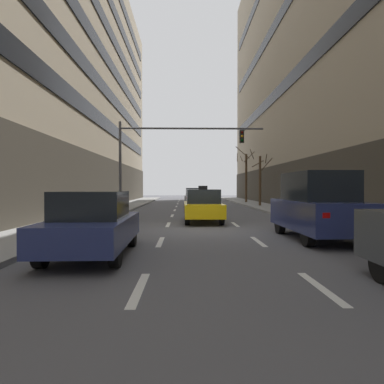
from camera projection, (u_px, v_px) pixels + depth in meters
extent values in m
plane|color=#515156|center=(204.00, 230.00, 13.83)|extent=(120.00, 120.00, 0.00)
cube|color=gray|center=(53.00, 229.00, 13.71)|extent=(2.80, 80.00, 0.14)
cube|color=gray|center=(353.00, 228.00, 13.96)|extent=(2.80, 80.00, 0.14)
cube|color=black|center=(18.00, 53.00, 13.59)|extent=(0.08, 76.00, 1.10)
cube|color=silver|center=(139.00, 289.00, 5.81)|extent=(0.16, 2.00, 0.01)
cube|color=silver|center=(160.00, 242.00, 10.80)|extent=(0.16, 2.00, 0.01)
cube|color=silver|center=(168.00, 225.00, 15.80)|extent=(0.16, 2.00, 0.01)
cube|color=silver|center=(172.00, 216.00, 20.80)|extent=(0.16, 2.00, 0.01)
cube|color=silver|center=(175.00, 210.00, 25.80)|extent=(0.16, 2.00, 0.01)
cube|color=silver|center=(176.00, 206.00, 30.80)|extent=(0.16, 2.00, 0.01)
cube|color=silver|center=(178.00, 204.00, 35.80)|extent=(0.16, 2.00, 0.01)
cube|color=silver|center=(178.00, 202.00, 40.79)|extent=(0.16, 2.00, 0.01)
cube|color=silver|center=(179.00, 200.00, 45.79)|extent=(0.16, 2.00, 0.01)
cube|color=silver|center=(321.00, 287.00, 5.87)|extent=(0.16, 2.00, 0.01)
cube|color=silver|center=(258.00, 241.00, 10.87)|extent=(0.16, 2.00, 0.01)
cube|color=silver|center=(235.00, 224.00, 15.87)|extent=(0.16, 2.00, 0.01)
cube|color=silver|center=(223.00, 216.00, 20.86)|extent=(0.16, 2.00, 0.01)
cube|color=silver|center=(216.00, 210.00, 25.86)|extent=(0.16, 2.00, 0.01)
cube|color=silver|center=(211.00, 206.00, 30.86)|extent=(0.16, 2.00, 0.01)
cube|color=silver|center=(207.00, 204.00, 35.86)|extent=(0.16, 2.00, 0.01)
cube|color=silver|center=(205.00, 202.00, 40.86)|extent=(0.16, 2.00, 0.01)
cube|color=silver|center=(202.00, 200.00, 45.86)|extent=(0.16, 2.00, 0.01)
cylinder|color=black|center=(77.00, 236.00, 9.92)|extent=(0.23, 0.65, 0.65)
cylinder|color=black|center=(132.00, 235.00, 9.99)|extent=(0.23, 0.65, 0.65)
cylinder|color=black|center=(41.00, 253.00, 7.27)|extent=(0.23, 0.65, 0.65)
cylinder|color=black|center=(115.00, 252.00, 7.34)|extent=(0.23, 0.65, 0.65)
cube|color=navy|center=(93.00, 230.00, 8.63)|extent=(1.90, 4.36, 0.63)
cube|color=black|center=(91.00, 205.00, 8.42)|extent=(1.61, 1.90, 0.67)
cube|color=white|center=(90.00, 218.00, 10.72)|extent=(0.20, 0.08, 0.14)
cube|color=red|center=(32.00, 239.00, 6.48)|extent=(0.20, 0.08, 0.14)
cube|color=white|center=(130.00, 218.00, 10.77)|extent=(0.20, 0.08, 0.14)
cube|color=red|center=(100.00, 238.00, 6.53)|extent=(0.20, 0.08, 0.14)
cylinder|color=black|center=(186.00, 202.00, 33.47)|extent=(0.23, 0.67, 0.66)
cylinder|color=black|center=(203.00, 202.00, 33.47)|extent=(0.23, 0.67, 0.66)
cylinder|color=black|center=(186.00, 203.00, 30.76)|extent=(0.23, 0.67, 0.66)
cylinder|color=black|center=(204.00, 203.00, 30.76)|extent=(0.23, 0.67, 0.66)
cube|color=#B7BABF|center=(195.00, 199.00, 32.11)|extent=(1.93, 4.45, 0.64)
cube|color=black|center=(195.00, 192.00, 31.90)|extent=(1.64, 1.93, 0.68)
cube|color=white|center=(188.00, 197.00, 34.27)|extent=(0.20, 0.08, 0.14)
cube|color=red|center=(188.00, 198.00, 29.94)|extent=(0.20, 0.08, 0.14)
cube|color=white|center=(201.00, 197.00, 34.28)|extent=(0.20, 0.08, 0.14)
cube|color=red|center=(202.00, 198.00, 29.94)|extent=(0.20, 0.08, 0.14)
cylinder|color=black|center=(186.00, 214.00, 18.26)|extent=(0.22, 0.65, 0.65)
cylinder|color=black|center=(216.00, 213.00, 18.31)|extent=(0.22, 0.65, 0.65)
cylinder|color=black|center=(187.00, 218.00, 15.62)|extent=(0.22, 0.65, 0.65)
cylinder|color=black|center=(222.00, 218.00, 15.66)|extent=(0.22, 0.65, 0.65)
cube|color=yellow|center=(203.00, 209.00, 16.96)|extent=(1.85, 4.34, 0.63)
cube|color=black|center=(203.00, 196.00, 16.75)|extent=(1.59, 1.88, 0.67)
cube|color=white|center=(189.00, 205.00, 19.06)|extent=(0.20, 0.08, 0.14)
cube|color=red|center=(191.00, 210.00, 14.82)|extent=(0.20, 0.08, 0.14)
cube|color=white|center=(212.00, 205.00, 19.09)|extent=(0.20, 0.08, 0.14)
cube|color=red|center=(220.00, 210.00, 14.86)|extent=(0.20, 0.08, 0.14)
cube|color=black|center=(203.00, 188.00, 16.75)|extent=(0.43, 0.20, 0.18)
cylinder|color=black|center=(384.00, 264.00, 6.14)|extent=(0.24, 0.69, 0.69)
cube|color=white|center=(369.00, 224.00, 6.98)|extent=(0.21, 0.09, 0.15)
cylinder|color=black|center=(280.00, 224.00, 12.73)|extent=(0.24, 0.69, 0.69)
cylinder|color=black|center=(324.00, 224.00, 12.78)|extent=(0.24, 0.69, 0.69)
cylinder|color=black|center=(308.00, 235.00, 9.91)|extent=(0.24, 0.69, 0.69)
cylinder|color=black|center=(365.00, 235.00, 9.96)|extent=(0.24, 0.69, 0.69)
cube|color=navy|center=(317.00, 215.00, 11.34)|extent=(1.96, 4.61, 0.94)
cube|color=black|center=(317.00, 186.00, 11.33)|extent=(1.69, 2.73, 0.94)
cube|color=white|center=(278.00, 206.00, 13.57)|extent=(0.21, 0.09, 0.15)
cube|color=red|center=(326.00, 215.00, 9.06)|extent=(0.21, 0.09, 0.15)
cube|color=white|center=(312.00, 206.00, 13.61)|extent=(0.21, 0.09, 0.15)
cube|color=red|center=(376.00, 215.00, 9.10)|extent=(0.21, 0.09, 0.15)
cylinder|color=#4C4C51|center=(120.00, 166.00, 22.62)|extent=(0.18, 0.18, 5.92)
cylinder|color=#4C4C51|center=(192.00, 128.00, 22.68)|extent=(9.47, 0.12, 0.12)
cube|color=black|center=(242.00, 137.00, 22.75)|extent=(0.28, 0.24, 0.84)
sphere|color=#4B0704|center=(242.00, 132.00, 22.61)|extent=(0.17, 0.17, 0.17)
sphere|color=orange|center=(242.00, 136.00, 22.61)|extent=(0.17, 0.17, 0.17)
sphere|color=#073E10|center=(242.00, 140.00, 22.62)|extent=(0.17, 0.17, 0.17)
cylinder|color=#4C3823|center=(246.00, 178.00, 36.68)|extent=(0.24, 0.24, 5.15)
cylinder|color=#42301E|center=(237.00, 157.00, 36.79)|extent=(0.38, 1.90, 1.08)
cylinder|color=#42301E|center=(249.00, 157.00, 37.15)|extent=(1.06, 0.91, 1.13)
cylinder|color=#42301E|center=(252.00, 154.00, 36.36)|extent=(0.69, 1.20, 1.00)
cylinder|color=#42301E|center=(241.00, 159.00, 36.62)|extent=(0.11, 1.08, 0.68)
cylinder|color=#42301E|center=(242.00, 152.00, 36.00)|extent=(1.36, 1.11, 1.39)
cylinder|color=#4C3823|center=(260.00, 181.00, 29.90)|extent=(0.21, 0.21, 4.31)
cylinder|color=#42301E|center=(266.00, 159.00, 29.82)|extent=(0.21, 1.08, 0.74)
cylinder|color=#42301E|center=(258.00, 164.00, 30.40)|extent=(1.10, 0.24, 0.63)
cylinder|color=#42301E|center=(266.00, 165.00, 30.22)|extent=(0.73, 1.35, 1.06)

